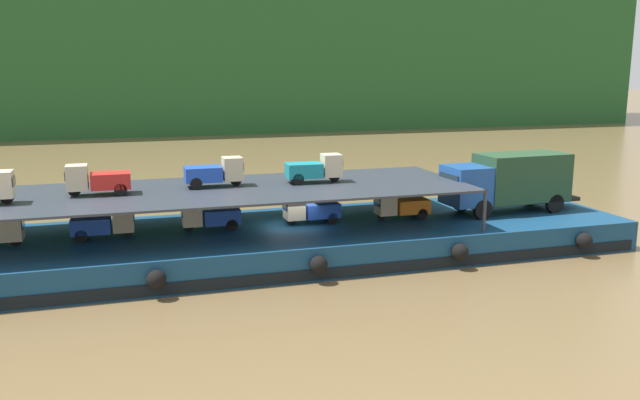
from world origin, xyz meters
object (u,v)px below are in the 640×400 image
object	(u,v)px
mini_truck_lower_bow	(401,205)
covered_lorry	(509,181)
cargo_barge	(292,241)
mini_truck_upper_fore	(215,172)
mini_truck_upper_bow	(315,169)
mini_truck_lower_fore	(310,209)
mini_truck_lower_aft	(104,223)
mini_truck_lower_mid	(210,216)
mini_truck_upper_mid	(97,180)

from	to	relation	value
mini_truck_lower_bow	covered_lorry	bearing A→B (deg)	-2.34
cargo_barge	mini_truck_lower_bow	xyz separation A→B (m)	(5.72, -0.03, 1.44)
mini_truck_upper_fore	mini_truck_upper_bow	bearing A→B (deg)	-3.26
mini_truck_lower_fore	cargo_barge	bearing A→B (deg)	-161.78
cargo_barge	mini_truck_upper_fore	world-z (taller)	mini_truck_upper_fore
mini_truck_lower_aft	mini_truck_lower_fore	xyz separation A→B (m)	(9.70, 0.05, 0.00)
covered_lorry	mini_truck_lower_aft	distance (m)	20.50
covered_lorry	mini_truck_upper_bow	bearing A→B (deg)	175.65
mini_truck_lower_mid	mini_truck_lower_fore	world-z (taller)	same
mini_truck_lower_mid	mini_truck_upper_mid	size ratio (longest dim) A/B	1.01
mini_truck_upper_mid	mini_truck_upper_fore	xyz separation A→B (m)	(5.29, 0.57, 0.00)
cargo_barge	mini_truck_upper_bow	size ratio (longest dim) A/B	12.07
mini_truck_upper_fore	mini_truck_lower_fore	bearing A→B (deg)	-5.64
cargo_barge	mini_truck_lower_aft	size ratio (longest dim) A/B	12.07
mini_truck_lower_fore	mini_truck_upper_fore	distance (m)	5.02
mini_truck_upper_mid	mini_truck_upper_fore	size ratio (longest dim) A/B	1.00
mini_truck_lower_bow	mini_truck_lower_fore	bearing A→B (deg)	175.45
mini_truck_lower_mid	mini_truck_upper_fore	xyz separation A→B (m)	(0.37, 0.37, 2.00)
mini_truck_upper_mid	mini_truck_upper_bow	world-z (taller)	same
cargo_barge	mini_truck_lower_bow	size ratio (longest dim) A/B	12.23
mini_truck_lower_aft	mini_truck_lower_fore	distance (m)	9.70
mini_truck_lower_aft	mini_truck_lower_mid	xyz separation A→B (m)	(4.75, 0.13, 0.00)
cargo_barge	mini_truck_upper_mid	world-z (taller)	mini_truck_upper_mid
mini_truck_lower_aft	mini_truck_upper_fore	world-z (taller)	mini_truck_upper_fore
mini_truck_lower_bow	mini_truck_upper_fore	xyz separation A→B (m)	(-9.26, 0.82, 2.00)
mini_truck_upper_fore	mini_truck_upper_mid	bearing A→B (deg)	-173.88
mini_truck_lower_mid	mini_truck_lower_aft	bearing A→B (deg)	-178.40
mini_truck_lower_mid	mini_truck_upper_mid	xyz separation A→B (m)	(-4.92, -0.20, 2.00)
mini_truck_lower_fore	mini_truck_upper_mid	size ratio (longest dim) A/B	1.01
mini_truck_lower_mid	mini_truck_upper_fore	size ratio (longest dim) A/B	1.01
mini_truck_lower_aft	mini_truck_lower_mid	size ratio (longest dim) A/B	1.01
mini_truck_lower_aft	covered_lorry	bearing A→B (deg)	-1.61
mini_truck_upper_fore	cargo_barge	bearing A→B (deg)	-12.60
mini_truck_lower_mid	mini_truck_upper_bow	xyz separation A→B (m)	(5.23, 0.09, 2.00)
cargo_barge	covered_lorry	bearing A→B (deg)	-1.36
mini_truck_lower_aft	mini_truck_lower_bow	xyz separation A→B (m)	(14.38, -0.33, 0.00)
mini_truck_upper_fore	mini_truck_upper_bow	world-z (taller)	same
cargo_barge	mini_truck_lower_aft	distance (m)	8.79
covered_lorry	mini_truck_lower_bow	world-z (taller)	covered_lorry
mini_truck_upper_fore	mini_truck_lower_aft	bearing A→B (deg)	-174.44
mini_truck_lower_mid	mini_truck_upper_fore	distance (m)	2.07
mini_truck_lower_bow	mini_truck_upper_bow	xyz separation A→B (m)	(-4.40, 0.55, 2.00)
mini_truck_lower_fore	mini_truck_lower_bow	xyz separation A→B (m)	(4.68, -0.37, 0.00)
mini_truck_lower_mid	mini_truck_lower_bow	xyz separation A→B (m)	(9.63, -0.46, 0.00)
covered_lorry	mini_truck_lower_mid	xyz separation A→B (m)	(-15.71, 0.71, -1.00)
mini_truck_lower_aft	mini_truck_lower_mid	world-z (taller)	same
mini_truck_upper_fore	mini_truck_upper_bow	distance (m)	4.87
mini_truck_upper_mid	mini_truck_lower_aft	bearing A→B (deg)	22.48
cargo_barge	mini_truck_upper_fore	bearing A→B (deg)	167.40
covered_lorry	mini_truck_lower_fore	distance (m)	10.83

